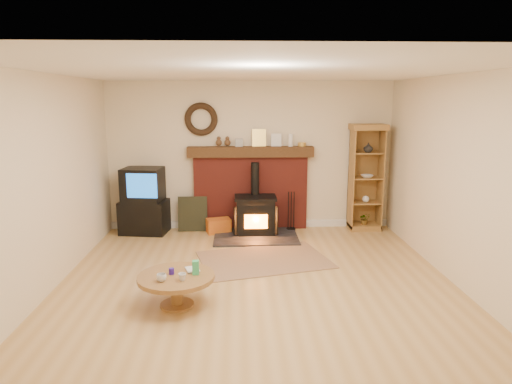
{
  "coord_description": "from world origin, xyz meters",
  "views": [
    {
      "loc": [
        -0.22,
        -5.28,
        2.3
      ],
      "look_at": [
        0.03,
        1.0,
        1.01
      ],
      "focal_mm": 32.0,
      "sensor_mm": 36.0,
      "label": 1
    }
  ],
  "objects_px": {
    "tv_unit": "(144,202)",
    "curio_cabinet": "(366,177)",
    "coffee_table": "(176,281)",
    "wood_stove": "(255,217)"
  },
  "relations": [
    {
      "from": "wood_stove",
      "to": "tv_unit",
      "type": "relative_size",
      "value": 1.23
    },
    {
      "from": "wood_stove",
      "to": "coffee_table",
      "type": "relative_size",
      "value": 1.63
    },
    {
      "from": "tv_unit",
      "to": "coffee_table",
      "type": "distance_m",
      "value": 3.08
    },
    {
      "from": "tv_unit",
      "to": "curio_cabinet",
      "type": "relative_size",
      "value": 0.61
    },
    {
      "from": "curio_cabinet",
      "to": "coffee_table",
      "type": "relative_size",
      "value": 2.17
    },
    {
      "from": "wood_stove",
      "to": "tv_unit",
      "type": "xyz_separation_m",
      "value": [
        -1.92,
        0.2,
        0.23
      ]
    },
    {
      "from": "wood_stove",
      "to": "coffee_table",
      "type": "xyz_separation_m",
      "value": [
        -0.99,
        -2.73,
        -0.02
      ]
    },
    {
      "from": "curio_cabinet",
      "to": "coffee_table",
      "type": "xyz_separation_m",
      "value": [
        -2.95,
        -3.01,
        -0.64
      ]
    },
    {
      "from": "wood_stove",
      "to": "curio_cabinet",
      "type": "relative_size",
      "value": 0.75
    },
    {
      "from": "tv_unit",
      "to": "coffee_table",
      "type": "xyz_separation_m",
      "value": [
        0.93,
        -2.93,
        -0.25
      ]
    }
  ]
}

